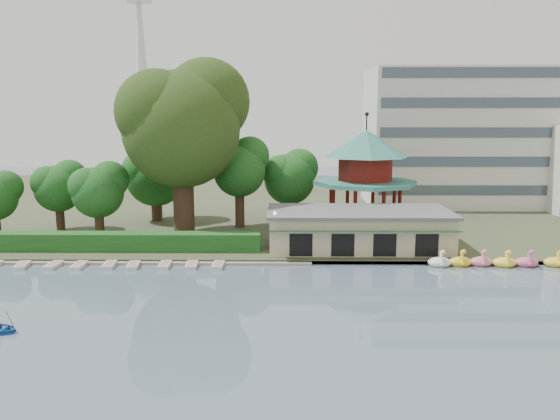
{
  "coord_description": "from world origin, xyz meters",
  "views": [
    {
      "loc": [
        2.53,
        -32.68,
        14.04
      ],
      "look_at": [
        2.0,
        18.0,
        5.0
      ],
      "focal_mm": 35.0,
      "sensor_mm": 36.0,
      "label": 1
    }
  ],
  "objects_px": {
    "big_tree": "(183,120)",
    "boathouse": "(358,229)",
    "pavilion": "(365,169)",
    "dock": "(132,262)"
  },
  "relations": [
    {
      "from": "big_tree",
      "to": "pavilion",
      "type": "bearing_deg",
      "value": 10.31
    },
    {
      "from": "dock",
      "to": "pavilion",
      "type": "distance_m",
      "value": 29.14
    },
    {
      "from": "dock",
      "to": "big_tree",
      "type": "distance_m",
      "value": 17.43
    },
    {
      "from": "dock",
      "to": "boathouse",
      "type": "xyz_separation_m",
      "value": [
        22.0,
        4.77,
        2.25
      ]
    },
    {
      "from": "dock",
      "to": "pavilion",
      "type": "relative_size",
      "value": 2.52
    },
    {
      "from": "pavilion",
      "to": "boathouse",
      "type": "bearing_deg",
      "value": -101.28
    },
    {
      "from": "pavilion",
      "to": "dock",
      "type": "bearing_deg",
      "value": -148.34
    },
    {
      "from": "boathouse",
      "to": "pavilion",
      "type": "bearing_deg",
      "value": 78.72
    },
    {
      "from": "dock",
      "to": "boathouse",
      "type": "height_order",
      "value": "boathouse"
    },
    {
      "from": "big_tree",
      "to": "boathouse",
      "type": "bearing_deg",
      "value": -18.33
    }
  ]
}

